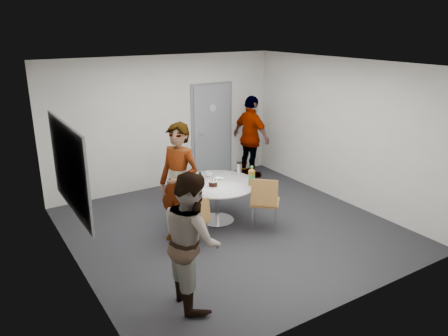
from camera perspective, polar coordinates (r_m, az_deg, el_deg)
floor at (r=7.43m, az=0.95°, el=-7.85°), size 5.00×5.00×0.00m
ceiling at (r=6.69m, az=1.08°, el=13.38°), size 5.00×5.00×0.00m
wall_back at (r=9.07m, az=-7.68°, el=5.91°), size 5.00×0.00×5.00m
wall_left at (r=6.01m, az=-19.39°, el=-1.45°), size 0.00×5.00×5.00m
wall_right at (r=8.52m, az=15.29°, el=4.62°), size 0.00×5.00×5.00m
wall_front at (r=5.15m, az=16.43°, el=-4.46°), size 5.00×0.00×5.00m
door at (r=9.62m, az=-1.58°, el=4.81°), size 1.02×0.17×2.12m
whiteboard at (r=6.18m, az=-19.56°, el=0.03°), size 0.04×1.90×1.25m
table at (r=7.45m, az=-0.62°, el=-2.59°), size 1.36×1.36×1.04m
chair_near_left at (r=6.66m, az=-3.66°, el=-6.57°), size 0.44×0.47×0.79m
chair_near_right at (r=7.12m, az=5.33°, el=-4.03°), size 0.65×0.66×0.94m
chair_far at (r=8.36m, az=-5.42°, el=-1.12°), size 0.54×0.56×0.83m
person_main at (r=6.68m, az=-5.90°, el=-2.14°), size 0.71×0.82×1.91m
person_left at (r=5.26m, az=-4.24°, el=-9.30°), size 0.75×0.90×1.69m
person_right at (r=9.57m, az=3.55°, el=4.01°), size 0.57×1.12×1.82m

